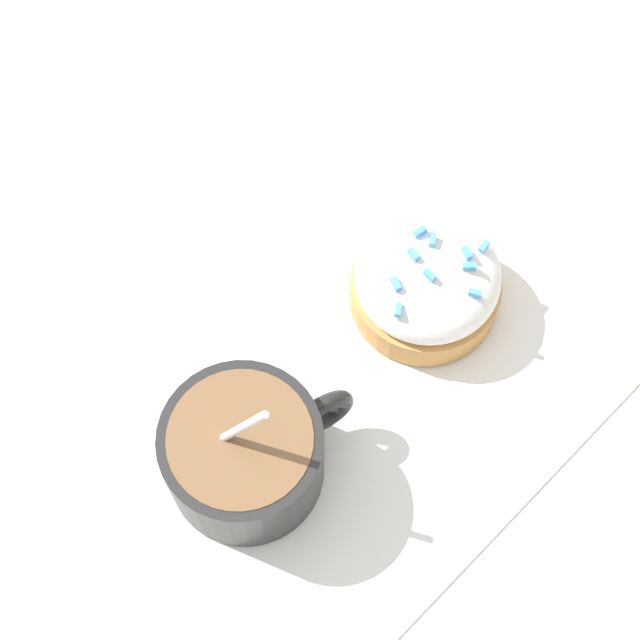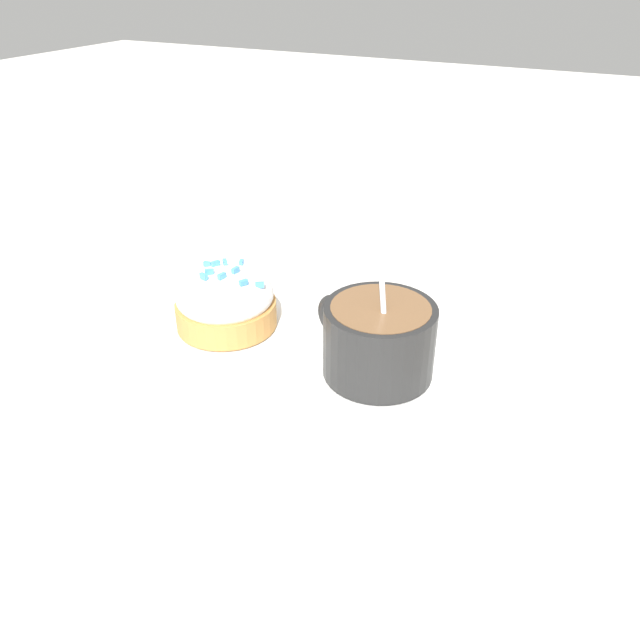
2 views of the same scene
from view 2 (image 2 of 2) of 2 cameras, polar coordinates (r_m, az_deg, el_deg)
ground_plane at (r=0.49m, az=-2.59°, el=-3.32°), size 3.00×3.00×0.00m
paper_napkin at (r=0.49m, az=-2.60°, el=-3.18°), size 0.29×0.27×0.00m
coffee_cup at (r=0.45m, az=5.31°, el=-1.54°), size 0.10×0.08×0.10m
frosted_pastry at (r=0.52m, az=-8.64°, el=1.70°), size 0.08×0.08×0.05m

